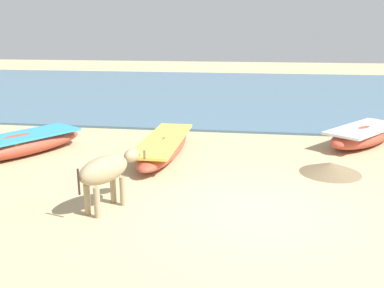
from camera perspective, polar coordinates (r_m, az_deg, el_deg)
ground at (r=7.95m, az=9.34°, el=-9.14°), size 80.00×80.00×0.00m
sea_water at (r=23.69m, az=9.15°, el=7.11°), size 60.00×20.00×0.08m
fishing_boat_3 at (r=11.25m, az=-3.87°, el=-0.29°), size 1.00×4.16×0.68m
fishing_boat_5 at (r=13.26m, az=22.28°, el=1.11°), size 2.89×3.25×0.74m
fishing_boat_6 at (r=12.15m, az=-22.65°, el=-0.09°), size 2.89×3.83×0.76m
cow_adult_dun at (r=7.90m, az=-11.59°, el=-3.61°), size 0.96×1.53×1.04m
debris_pile_0 at (r=10.40m, az=18.33°, el=-3.09°), size 1.98×1.98×0.26m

